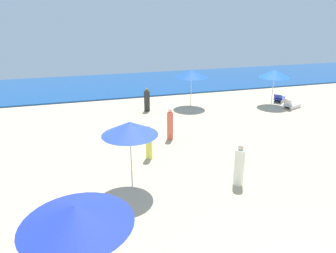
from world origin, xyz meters
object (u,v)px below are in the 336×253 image
umbrella_5 (76,215)px  beachgoer_3 (239,166)px  beachgoer_1 (147,101)px  lounge_chair_3_0 (291,105)px  umbrella_0 (130,128)px  lounge_chair_3_1 (279,98)px  umbrella_4 (192,74)px  umbrella_3 (275,74)px  cooler_box_2 (85,215)px  beachgoer_2 (149,143)px  beachgoer_0 (170,125)px

umbrella_5 → beachgoer_3: size_ratio=1.56×
beachgoer_1 → lounge_chair_3_0: bearing=-48.6°
umbrella_5 → beachgoer_3: bearing=32.1°
umbrella_0 → lounge_chair_3_1: bearing=35.0°
umbrella_4 → umbrella_5: bearing=-119.0°
umbrella_3 → cooler_box_2: (-13.38, -9.62, -2.11)m
umbrella_4 → beachgoer_2: size_ratio=1.64×
umbrella_0 → cooler_box_2: size_ratio=5.30×
lounge_chair_3_1 → beachgoer_1: beachgoer_1 is taller
beachgoer_1 → lounge_chair_3_1: bearing=-38.4°
beachgoer_0 → beachgoer_1: size_ratio=1.06×
umbrella_0 → umbrella_3: bearing=35.4°
beachgoer_1 → umbrella_5: bearing=-143.9°
beachgoer_3 → lounge_chair_3_1: bearing=32.1°
lounge_chair_3_0 → umbrella_5: size_ratio=0.61×
lounge_chair_3_0 → beachgoer_0: 10.17m
umbrella_4 → beachgoer_3: bearing=-100.9°
lounge_chair_3_0 → beachgoer_0: (-9.73, -2.94, 0.52)m
umbrella_0 → lounge_chair_3_0: bearing=29.9°
lounge_chair_3_1 → beachgoer_2: (-11.58, -6.60, 0.49)m
beachgoer_2 → beachgoer_3: bearing=96.9°
beachgoer_3 → umbrella_0: bearing=152.2°
lounge_chair_3_0 → lounge_chair_3_1: 1.79m
lounge_chair_3_1 → beachgoer_3: 13.21m
lounge_chair_3_1 → beachgoer_1: (-10.05, 0.48, 0.48)m
umbrella_5 → cooler_box_2: bearing=88.5°
umbrella_3 → beachgoer_3: (-7.66, -9.07, -1.51)m
umbrella_4 → lounge_chair_3_0: bearing=-19.8°
umbrella_4 → cooler_box_2: umbrella_4 is taller
lounge_chair_3_0 → beachgoer_0: size_ratio=0.95×
umbrella_4 → cooler_box_2: (-7.71, -10.94, -2.16)m
umbrella_0 → beachgoer_1: 9.97m
umbrella_0 → beachgoer_2: bearing=62.9°
beachgoer_3 → beachgoer_0: bearing=87.1°
beachgoer_1 → beachgoer_2: beachgoer_1 is taller
lounge_chair_3_0 → cooler_box_2: 16.65m
lounge_chair_3_1 → umbrella_4: size_ratio=0.56×
beachgoer_0 → beachgoer_3: 5.21m
lounge_chair_3_1 → lounge_chair_3_0: bearing=130.3°
lounge_chair_3_1 → umbrella_4: (-6.85, 0.60, 2.09)m
lounge_chair_3_1 → umbrella_4: bearing=44.6°
umbrella_0 → lounge_chair_3_0: (12.50, 7.18, -2.16)m
umbrella_0 → umbrella_5: size_ratio=1.02×
umbrella_3 → umbrella_5: bearing=-136.6°
beachgoer_1 → beachgoer_3: beachgoer_3 is taller
umbrella_3 → cooler_box_2: 16.61m
umbrella_0 → umbrella_4: size_ratio=1.04×
lounge_chair_3_1 → umbrella_4: 7.19m
umbrella_5 → beachgoer_2: 7.67m
beachgoer_1 → cooler_box_2: beachgoer_1 is taller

